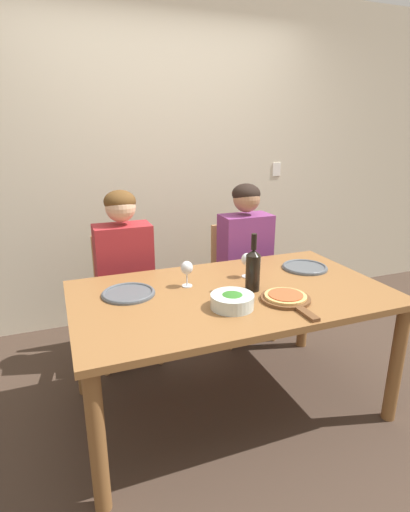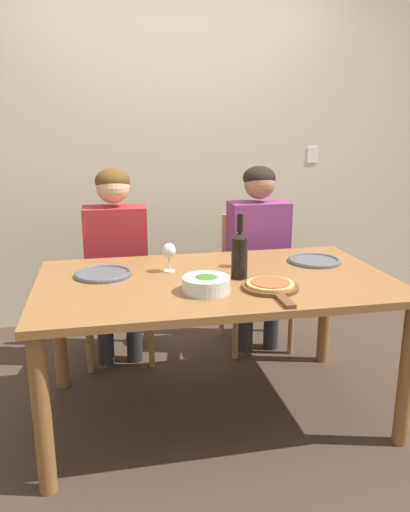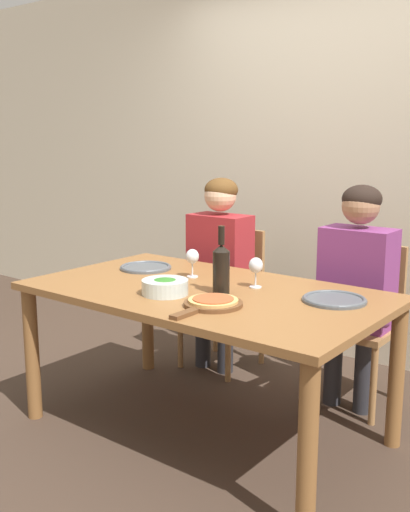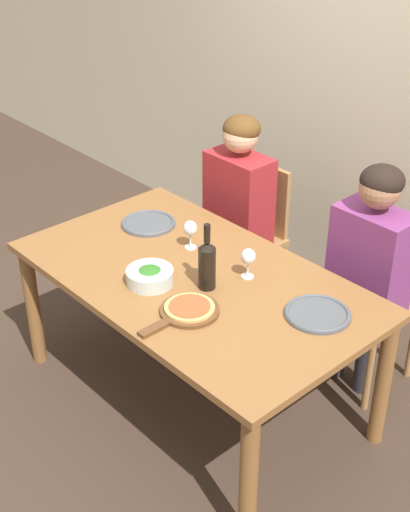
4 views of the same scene
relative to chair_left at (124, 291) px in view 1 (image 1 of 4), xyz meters
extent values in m
plane|color=#3D2D23|center=(0.47, -0.84, -0.49)|extent=(40.00, 40.00, 0.00)
cube|color=beige|center=(0.47, 0.61, 0.86)|extent=(10.00, 0.05, 2.70)
cube|color=white|center=(1.57, 0.58, 0.76)|extent=(0.08, 0.01, 0.12)
cube|color=brown|center=(0.47, -0.84, 0.24)|extent=(1.74, 1.00, 0.04)
cylinder|color=brown|center=(-0.35, -1.28, -0.13)|extent=(0.07, 0.07, 0.71)
cylinder|color=brown|center=(1.28, -1.28, -0.13)|extent=(0.07, 0.07, 0.71)
cylinder|color=brown|center=(-0.35, -0.40, -0.13)|extent=(0.07, 0.07, 0.71)
cylinder|color=brown|center=(1.28, -0.40, -0.13)|extent=(0.07, 0.07, 0.71)
cube|color=#9E7042|center=(0.00, -0.07, -0.05)|extent=(0.42, 0.42, 0.04)
cube|color=#9E7042|center=(0.00, 0.12, 0.19)|extent=(0.38, 0.03, 0.43)
cylinder|color=#9E7042|center=(-0.19, -0.26, -0.28)|extent=(0.04, 0.04, 0.42)
cylinder|color=#9E7042|center=(0.19, -0.26, -0.28)|extent=(0.04, 0.04, 0.42)
cylinder|color=#9E7042|center=(-0.19, 0.12, -0.28)|extent=(0.04, 0.04, 0.42)
cylinder|color=#9E7042|center=(0.19, 0.12, -0.28)|extent=(0.04, 0.04, 0.42)
cube|color=#9E7042|center=(0.92, -0.07, -0.05)|extent=(0.42, 0.42, 0.04)
cube|color=#9E7042|center=(0.92, 0.12, 0.19)|extent=(0.38, 0.03, 0.43)
cylinder|color=#9E7042|center=(0.73, -0.26, -0.28)|extent=(0.04, 0.04, 0.42)
cylinder|color=#9E7042|center=(1.11, -0.26, -0.28)|extent=(0.04, 0.04, 0.42)
cylinder|color=#9E7042|center=(0.73, 0.12, -0.28)|extent=(0.04, 0.04, 0.42)
cylinder|color=#9E7042|center=(1.11, 0.12, -0.28)|extent=(0.04, 0.04, 0.42)
cylinder|color=#28282D|center=(-0.09, -0.15, -0.26)|extent=(0.10, 0.10, 0.46)
cylinder|color=#28282D|center=(0.09, -0.15, -0.26)|extent=(0.10, 0.10, 0.46)
cube|color=maroon|center=(0.00, -0.09, 0.24)|extent=(0.38, 0.22, 0.54)
cylinder|color=maroon|center=(-0.20, -0.34, 0.09)|extent=(0.07, 0.31, 0.14)
cylinder|color=maroon|center=(0.20, -0.34, 0.09)|extent=(0.07, 0.31, 0.14)
sphere|color=#DBAD89|center=(0.00, -0.09, 0.63)|extent=(0.20, 0.20, 0.20)
ellipsoid|color=#563819|center=(0.00, -0.08, 0.67)|extent=(0.21, 0.21, 0.15)
cylinder|color=#28282D|center=(0.83, -0.15, -0.26)|extent=(0.10, 0.10, 0.46)
cylinder|color=#28282D|center=(1.01, -0.15, -0.26)|extent=(0.10, 0.10, 0.46)
cube|color=#7A3370|center=(0.92, -0.09, 0.24)|extent=(0.38, 0.22, 0.54)
cylinder|color=#7A3370|center=(0.72, -0.34, 0.09)|extent=(0.07, 0.31, 0.14)
cylinder|color=#7A3370|center=(1.12, -0.34, 0.09)|extent=(0.07, 0.31, 0.14)
sphere|color=#9E7051|center=(0.92, -0.09, 0.63)|extent=(0.20, 0.20, 0.20)
ellipsoid|color=black|center=(0.92, -0.08, 0.67)|extent=(0.21, 0.21, 0.15)
cylinder|color=black|center=(0.58, -0.87, 0.36)|extent=(0.08, 0.08, 0.20)
cone|color=black|center=(0.58, -0.87, 0.48)|extent=(0.08, 0.08, 0.03)
cylinder|color=black|center=(0.58, -0.87, 0.54)|extent=(0.03, 0.03, 0.09)
cylinder|color=silver|center=(0.38, -1.04, 0.29)|extent=(0.22, 0.22, 0.07)
ellipsoid|color=#2D6B23|center=(0.38, -1.04, 0.30)|extent=(0.18, 0.18, 0.08)
cylinder|color=#4C5156|center=(-0.08, -0.69, 0.26)|extent=(0.29, 0.29, 0.01)
torus|color=#4C5156|center=(-0.08, -0.69, 0.27)|extent=(0.28, 0.28, 0.02)
cylinder|color=#4C5156|center=(1.06, -0.66, 0.26)|extent=(0.29, 0.29, 0.01)
torus|color=#4C5156|center=(1.06, -0.66, 0.27)|extent=(0.28, 0.28, 0.02)
cylinder|color=brown|center=(0.68, -1.06, 0.27)|extent=(0.26, 0.26, 0.02)
cube|color=brown|center=(0.68, -1.26, 0.27)|extent=(0.04, 0.14, 0.02)
cylinder|color=tan|center=(0.68, -1.06, 0.28)|extent=(0.22, 0.22, 0.01)
cylinder|color=#AD4C28|center=(0.68, -1.06, 0.29)|extent=(0.18, 0.18, 0.01)
cylinder|color=silver|center=(0.26, -0.68, 0.26)|extent=(0.06, 0.06, 0.01)
cylinder|color=silver|center=(0.26, -0.68, 0.30)|extent=(0.01, 0.01, 0.07)
ellipsoid|color=silver|center=(0.26, -0.68, 0.37)|extent=(0.07, 0.07, 0.08)
ellipsoid|color=maroon|center=(0.26, -0.68, 0.36)|extent=(0.06, 0.06, 0.03)
cylinder|color=silver|center=(0.64, -0.67, 0.26)|extent=(0.06, 0.06, 0.01)
cylinder|color=silver|center=(0.64, -0.67, 0.30)|extent=(0.01, 0.01, 0.07)
ellipsoid|color=silver|center=(0.64, -0.67, 0.37)|extent=(0.07, 0.07, 0.08)
ellipsoid|color=maroon|center=(0.64, -0.67, 0.36)|extent=(0.06, 0.06, 0.03)
camera|label=1|loc=(-0.41, -2.71, 1.11)|focal=28.00mm
camera|label=2|loc=(-0.06, -3.14, 1.00)|focal=35.00mm
camera|label=3|loc=(2.20, -3.08, 0.98)|focal=42.00mm
camera|label=4|loc=(2.60, -2.71, 2.04)|focal=50.00mm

